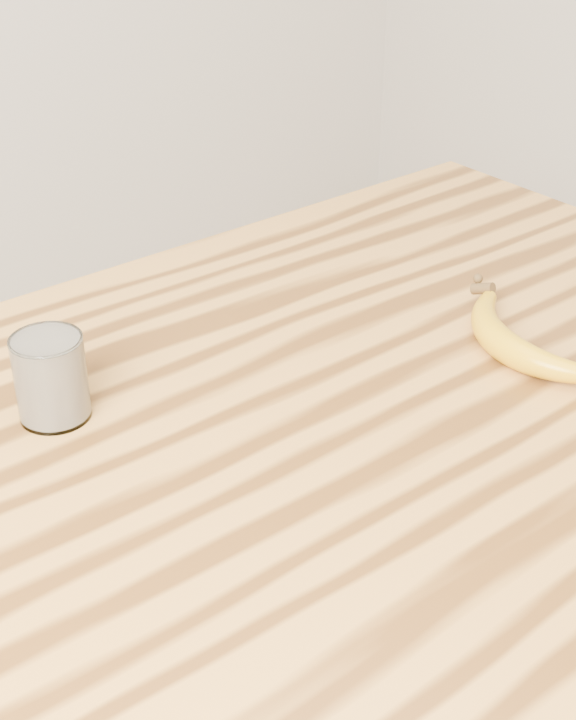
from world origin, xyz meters
TOP-DOWN VIEW (x-y plane):
  - table at (0.00, 0.00)m, footprint 1.20×0.80m
  - smoothie_glass at (-0.21, 0.15)m, footprint 0.07×0.07m
  - banana at (0.20, -0.05)m, footprint 0.17×0.29m

SIDE VIEW (x-z plane):
  - table at x=0.00m, z-range 0.32..1.22m
  - banana at x=0.20m, z-range 0.90..0.93m
  - smoothie_glass at x=-0.21m, z-range 0.90..0.99m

